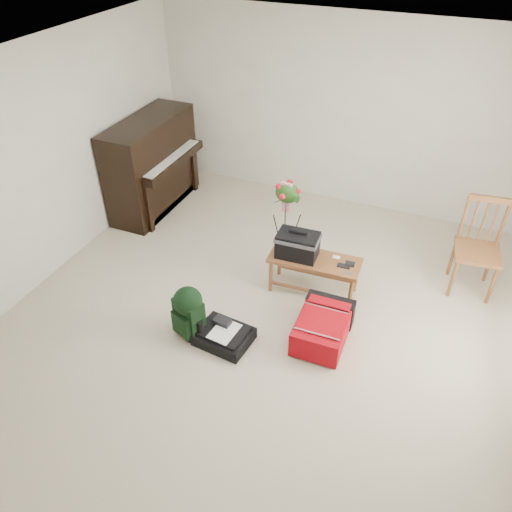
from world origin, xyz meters
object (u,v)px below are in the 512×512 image
at_px(red_suitcase, 324,324).
at_px(green_backpack, 188,311).
at_px(dining_chair, 478,248).
at_px(black_duffel, 224,335).
at_px(flower_stand, 286,224).
at_px(piano, 153,166).
at_px(bench, 303,249).

height_order(red_suitcase, green_backpack, green_backpack).
bearing_deg(dining_chair, green_backpack, -149.17).
height_order(black_duffel, green_backpack, green_backpack).
height_order(dining_chair, flower_stand, flower_stand).
bearing_deg(black_duffel, red_suitcase, 33.23).
bearing_deg(flower_stand, green_backpack, -101.00).
bearing_deg(piano, red_suitcase, -28.27).
distance_m(red_suitcase, green_backpack, 1.34).
xyz_separation_m(piano, flower_stand, (2.11, -0.56, -0.06)).
bearing_deg(dining_chair, red_suitcase, -138.75).
bearing_deg(black_duffel, piano, 141.10).
bearing_deg(piano, flower_stand, -14.83).
height_order(bench, black_duffel, bench).
bearing_deg(piano, green_backpack, -51.13).
bearing_deg(green_backpack, flower_stand, 93.93).
height_order(piano, green_backpack, piano).
bearing_deg(dining_chair, bench, -162.22).
distance_m(dining_chair, black_duffel, 2.87).
height_order(piano, dining_chair, piano).
relative_size(bench, flower_stand, 0.90).
xyz_separation_m(piano, green_backpack, (1.66, -2.06, -0.28)).
relative_size(piano, red_suitcase, 2.10).
bearing_deg(flower_stand, red_suitcase, -45.97).
xyz_separation_m(piano, bench, (2.45, -0.94, -0.07)).
distance_m(dining_chair, flower_stand, 2.09).
bearing_deg(black_duffel, bench, 73.88).
relative_size(bench, red_suitcase, 1.40).
bearing_deg(red_suitcase, bench, 124.78).
relative_size(dining_chair, green_backpack, 1.82).
relative_size(dining_chair, red_suitcase, 1.50).
xyz_separation_m(piano, red_suitcase, (2.89, -1.56, -0.44)).
bearing_deg(black_duffel, green_backpack, -166.39).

